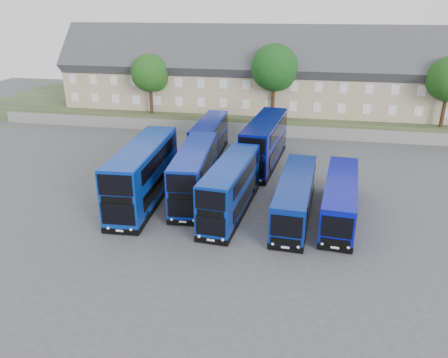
% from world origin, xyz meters
% --- Properties ---
extents(ground, '(120.00, 120.00, 0.00)m').
position_xyz_m(ground, '(0.00, 0.00, 0.00)').
color(ground, '#4B4B50').
rests_on(ground, ground).
extents(retaining_wall, '(70.00, 0.40, 1.50)m').
position_xyz_m(retaining_wall, '(0.00, 24.00, 0.75)').
color(retaining_wall, slate).
rests_on(retaining_wall, ground).
extents(earth_bank, '(80.00, 20.00, 2.00)m').
position_xyz_m(earth_bank, '(0.00, 34.00, 1.00)').
color(earth_bank, '#3B4929').
rests_on(earth_bank, ground).
extents(terrace_row, '(60.00, 10.40, 11.20)m').
position_xyz_m(terrace_row, '(3.00, 30.00, 6.60)').
color(terrace_row, tan).
rests_on(terrace_row, earth_bank).
extents(dd_front_left, '(3.48, 12.35, 4.86)m').
position_xyz_m(dd_front_left, '(-6.54, 2.39, 2.39)').
color(dd_front_left, '#082F9C').
rests_on(dd_front_left, ground).
extents(dd_front_mid, '(3.42, 11.04, 4.32)m').
position_xyz_m(dd_front_mid, '(-2.60, 3.91, 2.12)').
color(dd_front_mid, '#0821A1').
rests_on(dd_front_mid, ground).
extents(dd_front_right, '(3.26, 10.72, 4.20)m').
position_xyz_m(dd_front_right, '(0.94, 1.51, 2.06)').
color(dd_front_right, navy).
rests_on(dd_front_right, ground).
extents(dd_rear_left, '(2.47, 10.12, 4.00)m').
position_xyz_m(dd_rear_left, '(-3.77, 14.67, 1.96)').
color(dd_rear_left, '#081795').
rests_on(dd_rear_left, ground).
extents(dd_rear_right, '(3.76, 12.03, 4.71)m').
position_xyz_m(dd_rear_right, '(2.33, 13.36, 2.31)').
color(dd_rear_right, '#060B77').
rests_on(dd_rear_right, ground).
extents(coach_east_a, '(3.08, 11.65, 3.15)m').
position_xyz_m(coach_east_a, '(5.96, 2.02, 1.54)').
color(coach_east_a, navy).
rests_on(coach_east_a, ground).
extents(coach_east_b, '(3.35, 11.41, 3.07)m').
position_xyz_m(coach_east_b, '(9.38, 2.49, 1.51)').
color(coach_east_b, '#080EA2').
rests_on(coach_east_b, ground).
extents(tree_west, '(4.80, 4.80, 7.65)m').
position_xyz_m(tree_west, '(-13.85, 25.10, 7.05)').
color(tree_west, '#382314').
rests_on(tree_west, earth_bank).
extents(tree_mid, '(5.76, 5.76, 9.18)m').
position_xyz_m(tree_mid, '(2.15, 25.60, 8.07)').
color(tree_mid, '#382314').
rests_on(tree_mid, earth_bank).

